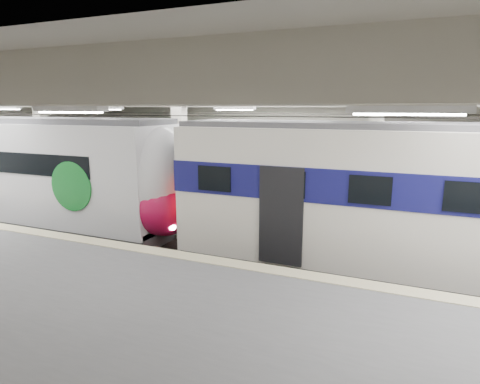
% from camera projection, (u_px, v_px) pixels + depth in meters
% --- Properties ---
extents(station_hall, '(36.00, 24.00, 5.75)m').
position_uv_depth(station_hall, '(185.00, 167.00, 11.89)').
color(station_hall, black).
rests_on(station_hall, ground).
extents(modern_emu, '(14.23, 2.94, 4.57)m').
position_uv_depth(modern_emu, '(55.00, 176.00, 16.34)').
color(modern_emu, silver).
rests_on(modern_emu, ground).
extents(older_rer, '(13.90, 3.07, 4.57)m').
position_uv_depth(older_rer, '(414.00, 201.00, 11.26)').
color(older_rer, white).
rests_on(older_rer, ground).
extents(far_train, '(12.73, 2.75, 4.11)m').
position_uv_depth(far_train, '(178.00, 165.00, 20.40)').
color(far_train, silver).
rests_on(far_train, ground).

